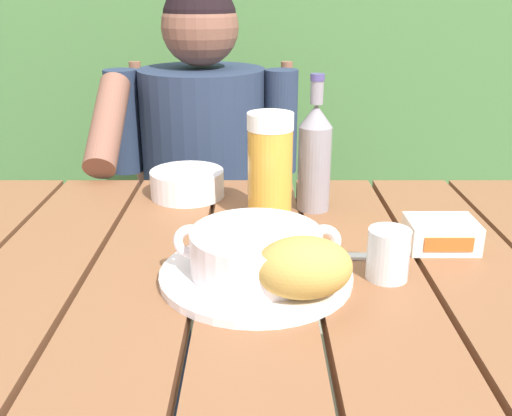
{
  "coord_description": "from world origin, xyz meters",
  "views": [
    {
      "loc": [
        0.0,
        -0.79,
        1.17
      ],
      "look_at": [
        0.0,
        0.06,
        0.85
      ],
      "focal_mm": 40.85,
      "sensor_mm": 36.0,
      "label": 1
    }
  ],
  "objects_px": {
    "soup_bowl": "(256,250)",
    "person_eating": "(203,180)",
    "table_knife": "(340,256)",
    "chair_near_diner": "(212,231)",
    "beer_glass": "(270,169)",
    "bread_roll": "(302,267)",
    "serving_plate": "(256,274)",
    "butter_tub": "(441,234)",
    "water_glass_small": "(387,254)",
    "diner_bowl": "(187,183)",
    "beer_bottle": "(315,155)"
  },
  "relations": [
    {
      "from": "chair_near_diner",
      "to": "butter_tub",
      "type": "bearing_deg",
      "value": -61.3
    },
    {
      "from": "person_eating",
      "to": "beer_bottle",
      "type": "xyz_separation_m",
      "value": [
        0.25,
        -0.41,
        0.18
      ]
    },
    {
      "from": "bread_roll",
      "to": "diner_bowl",
      "type": "bearing_deg",
      "value": 115.12
    },
    {
      "from": "table_knife",
      "to": "diner_bowl",
      "type": "height_order",
      "value": "diner_bowl"
    },
    {
      "from": "chair_near_diner",
      "to": "beer_bottle",
      "type": "bearing_deg",
      "value": -68.31
    },
    {
      "from": "table_knife",
      "to": "water_glass_small",
      "type": "bearing_deg",
      "value": -48.78
    },
    {
      "from": "serving_plate",
      "to": "diner_bowl",
      "type": "xyz_separation_m",
      "value": [
        -0.14,
        0.35,
        0.02
      ]
    },
    {
      "from": "bread_roll",
      "to": "beer_glass",
      "type": "relative_size",
      "value": 0.7
    },
    {
      "from": "butter_tub",
      "to": "diner_bowl",
      "type": "distance_m",
      "value": 0.5
    },
    {
      "from": "person_eating",
      "to": "diner_bowl",
      "type": "relative_size",
      "value": 8.16
    },
    {
      "from": "soup_bowl",
      "to": "diner_bowl",
      "type": "bearing_deg",
      "value": 111.43
    },
    {
      "from": "diner_bowl",
      "to": "water_glass_small",
      "type": "bearing_deg",
      "value": -47.25
    },
    {
      "from": "soup_bowl",
      "to": "diner_bowl",
      "type": "xyz_separation_m",
      "value": [
        -0.14,
        0.35,
        -0.02
      ]
    },
    {
      "from": "person_eating",
      "to": "soup_bowl",
      "type": "height_order",
      "value": "person_eating"
    },
    {
      "from": "chair_near_diner",
      "to": "table_knife",
      "type": "relative_size",
      "value": 5.86
    },
    {
      "from": "bread_roll",
      "to": "diner_bowl",
      "type": "relative_size",
      "value": 0.94
    },
    {
      "from": "serving_plate",
      "to": "water_glass_small",
      "type": "height_order",
      "value": "water_glass_small"
    },
    {
      "from": "serving_plate",
      "to": "beer_bottle",
      "type": "height_order",
      "value": "beer_bottle"
    },
    {
      "from": "chair_near_diner",
      "to": "butter_tub",
      "type": "xyz_separation_m",
      "value": [
        0.43,
        -0.79,
        0.33
      ]
    },
    {
      "from": "butter_tub",
      "to": "diner_bowl",
      "type": "xyz_separation_m",
      "value": [
        -0.43,
        0.25,
        0.0
      ]
    },
    {
      "from": "bread_roll",
      "to": "water_glass_small",
      "type": "bearing_deg",
      "value": 29.52
    },
    {
      "from": "beer_glass",
      "to": "diner_bowl",
      "type": "distance_m",
      "value": 0.22
    },
    {
      "from": "chair_near_diner",
      "to": "soup_bowl",
      "type": "relative_size",
      "value": 4.07
    },
    {
      "from": "person_eating",
      "to": "serving_plate",
      "type": "height_order",
      "value": "person_eating"
    },
    {
      "from": "bread_roll",
      "to": "beer_glass",
      "type": "height_order",
      "value": "beer_glass"
    },
    {
      "from": "soup_bowl",
      "to": "beer_bottle",
      "type": "bearing_deg",
      "value": 69.45
    },
    {
      "from": "serving_plate",
      "to": "soup_bowl",
      "type": "bearing_deg",
      "value": -26.21
    },
    {
      "from": "serving_plate",
      "to": "water_glass_small",
      "type": "bearing_deg",
      "value": 0.61
    },
    {
      "from": "table_knife",
      "to": "beer_glass",
      "type": "bearing_deg",
      "value": 125.01
    },
    {
      "from": "chair_near_diner",
      "to": "beer_glass",
      "type": "xyz_separation_m",
      "value": [
        0.16,
        -0.68,
        0.4
      ]
    },
    {
      "from": "diner_bowl",
      "to": "butter_tub",
      "type": "bearing_deg",
      "value": -29.67
    },
    {
      "from": "bread_roll",
      "to": "water_glass_small",
      "type": "relative_size",
      "value": 1.84
    },
    {
      "from": "serving_plate",
      "to": "bread_roll",
      "type": "height_order",
      "value": "bread_roll"
    },
    {
      "from": "bread_roll",
      "to": "table_knife",
      "type": "distance_m",
      "value": 0.16
    },
    {
      "from": "chair_near_diner",
      "to": "beer_glass",
      "type": "bearing_deg",
      "value": -76.62
    },
    {
      "from": "bread_roll",
      "to": "butter_tub",
      "type": "height_order",
      "value": "bread_roll"
    },
    {
      "from": "beer_bottle",
      "to": "soup_bowl",
      "type": "bearing_deg",
      "value": -110.55
    },
    {
      "from": "chair_near_diner",
      "to": "serving_plate",
      "type": "distance_m",
      "value": 0.96
    },
    {
      "from": "water_glass_small",
      "to": "table_knife",
      "type": "height_order",
      "value": "water_glass_small"
    },
    {
      "from": "serving_plate",
      "to": "bread_roll",
      "type": "distance_m",
      "value": 0.1
    },
    {
      "from": "person_eating",
      "to": "diner_bowl",
      "type": "bearing_deg",
      "value": -89.5
    },
    {
      "from": "soup_bowl",
      "to": "person_eating",
      "type": "bearing_deg",
      "value": 101.54
    },
    {
      "from": "serving_plate",
      "to": "diner_bowl",
      "type": "bearing_deg",
      "value": 111.43
    },
    {
      "from": "beer_glass",
      "to": "diner_bowl",
      "type": "relative_size",
      "value": 1.34
    },
    {
      "from": "chair_near_diner",
      "to": "person_eating",
      "type": "height_order",
      "value": "person_eating"
    },
    {
      "from": "beer_bottle",
      "to": "table_knife",
      "type": "xyz_separation_m",
      "value": [
        0.02,
        -0.21,
        -0.1
      ]
    },
    {
      "from": "chair_near_diner",
      "to": "water_glass_small",
      "type": "height_order",
      "value": "chair_near_diner"
    },
    {
      "from": "soup_bowl",
      "to": "table_knife",
      "type": "bearing_deg",
      "value": 27.51
    },
    {
      "from": "water_glass_small",
      "to": "serving_plate",
      "type": "bearing_deg",
      "value": -179.39
    },
    {
      "from": "soup_bowl",
      "to": "table_knife",
      "type": "height_order",
      "value": "soup_bowl"
    }
  ]
}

